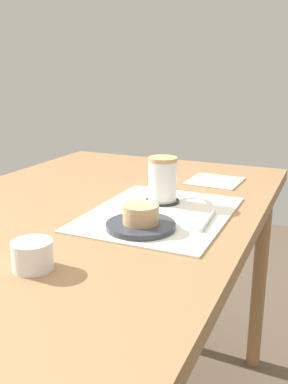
# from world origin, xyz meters

# --- Properties ---
(dining_table) EXTENTS (1.36, 0.82, 0.75)m
(dining_table) POSITION_xyz_m (0.00, 0.00, 0.67)
(dining_table) COLOR #997047
(dining_table) RESTS_ON ground_plane
(placemat) EXTENTS (0.40, 0.31, 0.00)m
(placemat) POSITION_xyz_m (0.07, -0.19, 0.75)
(placemat) COLOR silver
(placemat) RESTS_ON dining_table
(pastry_plate) EXTENTS (0.15, 0.15, 0.01)m
(pastry_plate) POSITION_xyz_m (-0.04, -0.19, 0.76)
(pastry_plate) COLOR #333842
(pastry_plate) RESTS_ON placemat
(pastry) EXTENTS (0.08, 0.08, 0.04)m
(pastry) POSITION_xyz_m (-0.04, -0.19, 0.78)
(pastry) COLOR tan
(pastry) RESTS_ON pastry_plate
(coffee_coaster) EXTENTS (0.09, 0.09, 0.00)m
(coffee_coaster) POSITION_xyz_m (0.15, -0.16, 0.76)
(coffee_coaster) COLOR #232328
(coffee_coaster) RESTS_ON placemat
(coffee_mug) EXTENTS (0.11, 0.07, 0.11)m
(coffee_mug) POSITION_xyz_m (0.16, -0.16, 0.81)
(coffee_mug) COLOR white
(coffee_mug) RESTS_ON coffee_coaster
(teaspoon) EXTENTS (0.13, 0.02, 0.01)m
(teaspoon) POSITION_xyz_m (0.05, -0.31, 0.76)
(teaspoon) COLOR silver
(teaspoon) RESTS_ON placemat
(paper_napkin) EXTENTS (0.16, 0.16, 0.00)m
(paper_napkin) POSITION_xyz_m (0.42, -0.23, 0.75)
(paper_napkin) COLOR silver
(paper_napkin) RESTS_ON dining_table
(sugar_bowl) EXTENTS (0.07, 0.07, 0.05)m
(sugar_bowl) POSITION_xyz_m (-0.28, -0.10, 0.77)
(sugar_bowl) COLOR white
(sugar_bowl) RESTS_ON dining_table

